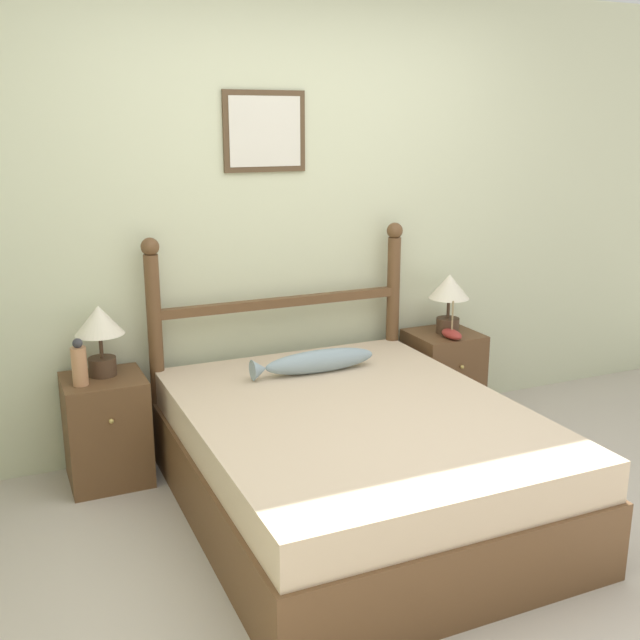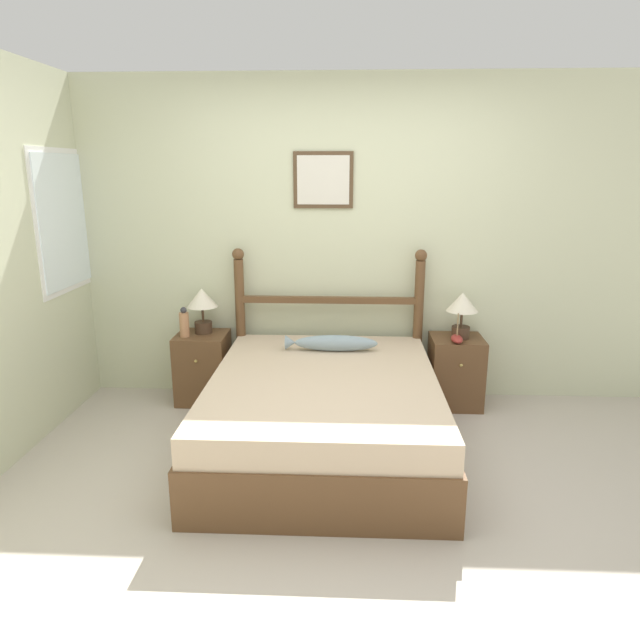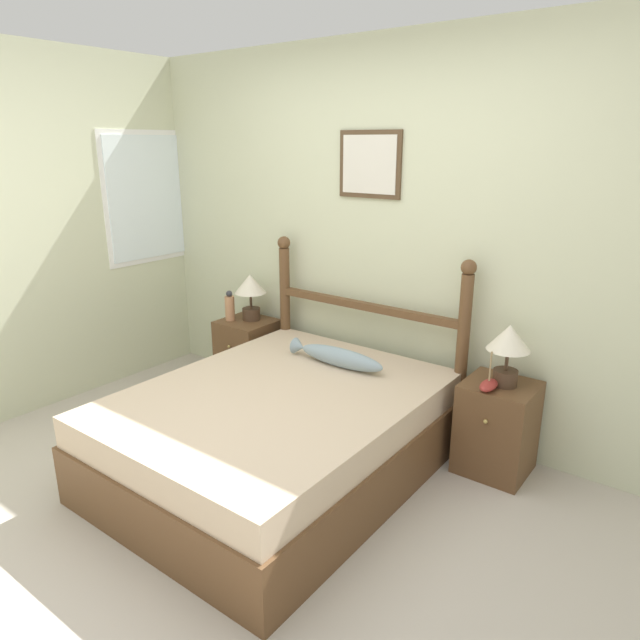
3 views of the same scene
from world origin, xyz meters
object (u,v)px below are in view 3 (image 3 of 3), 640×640
Objects in this scene: table_lamp_right at (508,344)px; table_lamp_left at (250,289)px; fish_pillow at (337,357)px; bed at (278,433)px; nightstand_left at (248,354)px; bottle at (230,307)px; nightstand_right at (497,427)px; model_boat at (489,385)px.

table_lamp_left is at bearing 178.65° from table_lamp_right.
table_lamp_right is at bearing 14.60° from fish_pillow.
bed is 5.28× the size of table_lamp_right.
bottle is at bearing -149.52° from nightstand_left.
nightstand_right is 0.81× the size of fish_pillow.
table_lamp_right is at bearing 37.77° from bed.
model_boat is (2.00, -0.12, 0.31)m from nightstand_left.
nightstand_right is 0.34m from model_boat.
table_lamp_right is at bearing -0.10° from nightstand_left.
model_boat reaches higher than bed.
table_lamp_left reaches higher than bed.
model_boat is at bearing -3.50° from nightstand_left.
bottle is at bearing -178.23° from nightstand_right.
table_lamp_right is (1.04, 0.80, 0.55)m from bed.
table_lamp_right is (2.05, -0.00, 0.53)m from nightstand_left.
bed is 1.41m from bottle.
fish_pillow is (-1.00, -0.26, -0.22)m from table_lamp_right.
nightstand_left is 2.35× the size of bottle.
table_lamp_left is 1.58× the size of model_boat.
table_lamp_right is at bearing -10.64° from nightstand_right.
table_lamp_left is 1.00× the size of table_lamp_right.
fish_pillow is at bearing -164.92° from nightstand_right.
table_lamp_left is at bearing 175.21° from model_boat.
nightstand_left is at bearing 176.50° from model_boat.
bed is 5.28× the size of table_lamp_left.
nightstand_left is 2.44× the size of model_boat.
nightstand_left is (-1.02, 0.81, 0.02)m from bed.
table_lamp_left reaches higher than nightstand_left.
table_lamp_right reaches higher than bottle.
nightstand_right is 2.44× the size of model_boat.
nightstand_left and nightstand_right have the same top height.
table_lamp_right is 0.25m from model_boat.
table_lamp_right is 1.06m from fish_pillow.
bottle is at bearing 146.77° from bed.
table_lamp_right is at bearing 67.58° from model_boat.
fish_pillow is at bearing -14.05° from nightstand_left.
nightstand_right reaches higher than bed.
table_lamp_right is 2.17m from bottle.
bed is 3.43× the size of nightstand_right.
fish_pillow is at bearing -16.44° from table_lamp_left.
table_lamp_right reaches higher than nightstand_left.
bed is at bearing -141.58° from nightstand_right.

